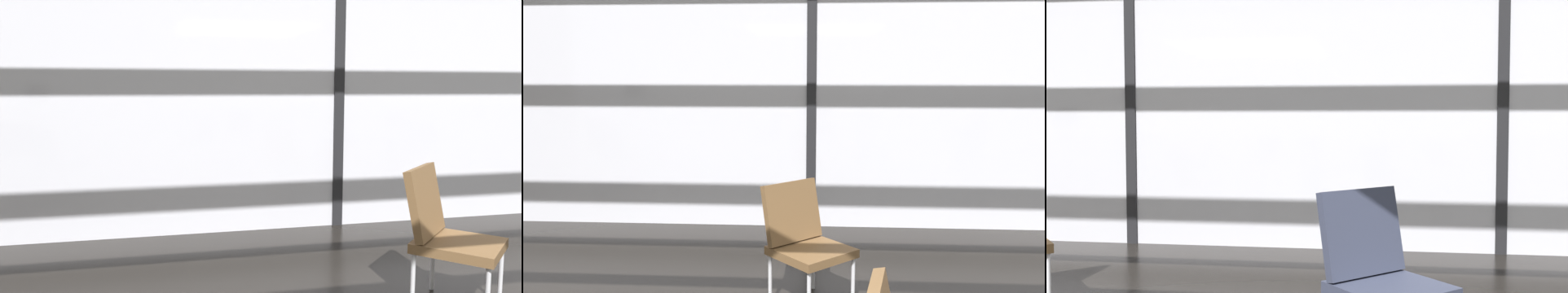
% 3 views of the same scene
% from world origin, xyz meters
% --- Properties ---
extents(glass_curtain_wall, '(14.00, 0.08, 3.47)m').
position_xyz_m(glass_curtain_wall, '(0.00, 5.20, 1.73)').
color(glass_curtain_wall, silver).
rests_on(glass_curtain_wall, ground).
extents(window_mullion_1, '(0.10, 0.12, 3.47)m').
position_xyz_m(window_mullion_1, '(0.00, 5.20, 1.73)').
color(window_mullion_1, black).
rests_on(window_mullion_1, ground).
extents(parked_airplane, '(11.20, 4.48, 4.48)m').
position_xyz_m(parked_airplane, '(0.92, 11.54, 2.24)').
color(parked_airplane, '#B2BCD6').
rests_on(parked_airplane, ground).
extents(lounge_chair_3, '(0.71, 0.71, 0.87)m').
position_xyz_m(lounge_chair_3, '(-0.03, 3.26, 0.49)').
color(lounge_chair_3, brown).
rests_on(lounge_chair_3, ground).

